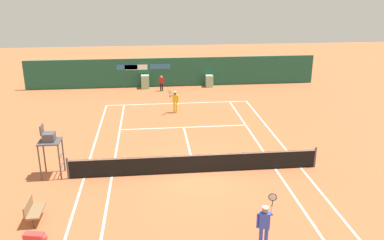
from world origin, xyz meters
TOP-DOWN VIEW (x-y plane):
  - ground_plane at (-0.00, 0.58)m, footprint 80.00×80.00m
  - tennis_net at (0.00, 0.00)m, footprint 12.10×0.10m
  - sponsor_back_wall at (-0.01, 16.97)m, footprint 25.00×1.02m
  - umpire_chair at (-6.79, 0.43)m, footprint 1.00×1.00m
  - player_bench at (-6.70, -3.48)m, footprint 0.54×1.16m
  - equipment_bag at (-6.28, -4.84)m, footprint 0.86×0.43m
  - player_on_baseline at (-0.34, 9.46)m, footprint 0.77×0.62m
  - player_near_side at (1.71, -6.04)m, footprint 0.80×0.68m
  - ball_kid_centre_post at (-1.07, 15.43)m, footprint 0.43×0.22m
  - tennis_ball_by_sideline at (3.98, 2.03)m, footprint 0.07×0.07m
  - tennis_ball_near_service_line at (-3.45, 2.12)m, footprint 0.07×0.07m
  - tennis_ball_mid_court at (1.96, 10.97)m, footprint 0.07×0.07m

SIDE VIEW (x-z plane):
  - ground_plane at x=0.00m, z-range 0.00..0.01m
  - tennis_ball_by_sideline at x=3.98m, z-range 0.00..0.07m
  - tennis_ball_near_service_line at x=-3.45m, z-range 0.00..0.07m
  - tennis_ball_mid_court at x=1.96m, z-range 0.00..0.07m
  - equipment_bag at x=-6.28m, z-range 0.00..0.32m
  - player_bench at x=-6.70m, z-range 0.07..0.95m
  - tennis_net at x=0.00m, z-range -0.02..1.05m
  - ball_kid_centre_post at x=-1.07m, z-range 0.10..1.41m
  - player_on_baseline at x=-0.34m, z-range 0.04..1.81m
  - player_near_side at x=1.71m, z-range 0.06..1.93m
  - sponsor_back_wall at x=-0.01m, z-range -0.04..2.44m
  - umpire_chair at x=-6.79m, z-range 0.48..3.06m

